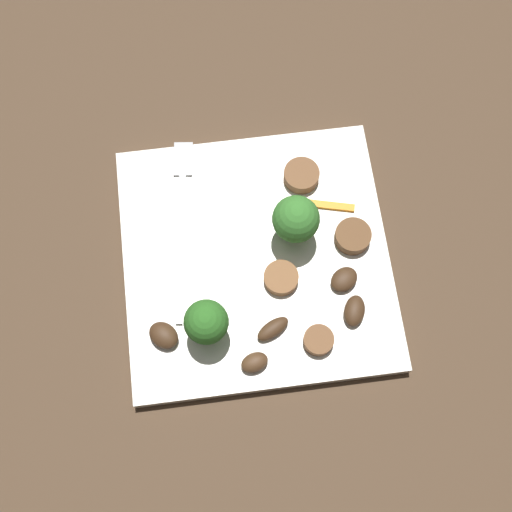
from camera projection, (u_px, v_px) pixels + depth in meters
The scene contains 15 objects.
ground_plane at pixel (256, 261), 0.64m from camera, with size 1.40×1.40×0.00m, color #4C3826.
plate at pixel (256, 258), 0.63m from camera, with size 0.24×0.24×0.01m, color white.
fork at pixel (182, 215), 0.64m from camera, with size 0.18×0.03×0.00m.
broccoli_floret_0 at pixel (206, 322), 0.57m from camera, with size 0.04×0.04×0.05m.
broccoli_floret_1 at pixel (296, 219), 0.60m from camera, with size 0.04×0.04×0.06m.
sausage_slice_0 at pixel (281, 278), 0.61m from camera, with size 0.03×0.03×0.01m, color brown.
sausage_slice_1 at pixel (353, 236), 0.62m from camera, with size 0.03×0.03×0.01m, color brown.
sausage_slice_2 at pixel (301, 176), 0.64m from camera, with size 0.03×0.03×0.01m, color brown.
sausage_slice_3 at pixel (318, 340), 0.59m from camera, with size 0.03×0.03×0.01m, color brown.
mushroom_0 at pixel (344, 279), 0.61m from camera, with size 0.03×0.02×0.01m, color #422B19.
mushroom_1 at pixel (164, 335), 0.59m from camera, with size 0.03×0.02×0.01m, color #422B19.
mushroom_2 at pixel (354, 311), 0.60m from camera, with size 0.03×0.02×0.01m, color #422B19.
mushroom_3 at pixel (273, 329), 0.60m from camera, with size 0.03×0.01×0.01m, color #422B19.
mushroom_4 at pixel (255, 362), 0.59m from camera, with size 0.02×0.02×0.01m, color #4C331E.
pepper_strip_1 at pixel (332, 206), 0.64m from camera, with size 0.04×0.01×0.00m, color orange.
Camera 1 is at (-0.20, 0.03, 0.61)m, focal length 47.80 mm.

